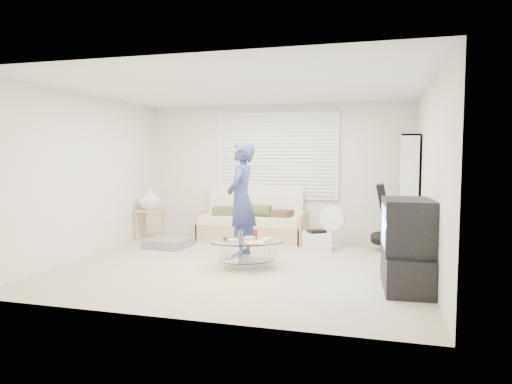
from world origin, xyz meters
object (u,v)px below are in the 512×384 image
(futon_sofa, at_px, (252,223))
(coffee_table, at_px, (247,246))
(bookshelf, at_px, (407,193))
(tv_unit, at_px, (407,246))

(futon_sofa, bearing_deg, coffee_table, -76.04)
(bookshelf, height_order, coffee_table, bookshelf)
(futon_sofa, height_order, coffee_table, futon_sofa)
(futon_sofa, xyz_separation_m, bookshelf, (2.71, -0.24, 0.63))
(bookshelf, distance_m, coffee_table, 2.92)
(bookshelf, distance_m, tv_unit, 2.32)
(bookshelf, height_order, tv_unit, bookshelf)
(bookshelf, xyz_separation_m, coffee_table, (-2.20, -1.81, -0.64))
(futon_sofa, relative_size, bookshelf, 1.04)
(tv_unit, xyz_separation_m, coffee_table, (-2.07, 0.46, -0.20))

